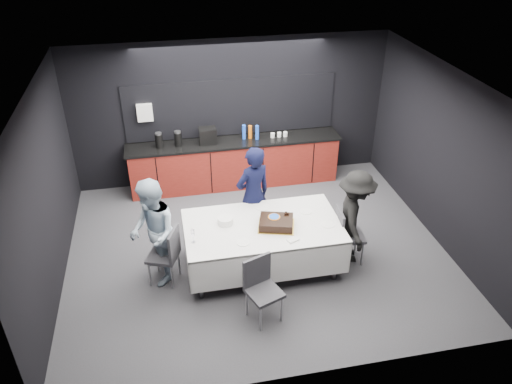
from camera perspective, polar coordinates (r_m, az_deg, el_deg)
ground at (r=8.18m, az=0.14°, el=-6.65°), size 6.00×6.00×0.00m
room_shell at (r=7.19m, az=0.16°, el=5.10°), size 6.04×5.04×2.82m
kitchenette at (r=9.73m, az=-2.56°, el=3.80°), size 4.10×0.64×2.05m
party_table at (r=7.48m, az=0.76°, el=-4.63°), size 2.32×1.32×0.78m
cake_assembly at (r=7.34m, az=2.34°, el=-3.52°), size 0.62×0.55×0.17m
plate_stack at (r=7.42m, az=-3.53°, el=-3.26°), size 0.23×0.23×0.10m
loose_plate_near at (r=7.05m, az=-1.48°, el=-5.78°), size 0.19×0.19×0.01m
loose_plate_right_a at (r=7.73m, az=5.73°, el=-2.21°), size 0.18×0.18×0.01m
loose_plate_right_b at (r=7.48m, az=8.16°, el=-3.68°), size 0.20×0.20×0.01m
loose_plate_far at (r=7.79m, az=0.72°, el=-1.74°), size 0.22×0.22×0.01m
fork_pile at (r=7.10m, az=4.24°, el=-5.47°), size 0.19×0.15×0.03m
champagne_flute at (r=7.02m, az=-7.25°, el=-4.67°), size 0.06×0.06×0.22m
chair_left at (r=7.39m, az=-10.05°, el=-6.74°), size 0.54×0.54×0.92m
chair_right at (r=7.80m, az=10.18°, el=-4.49°), size 0.45×0.45×0.92m
chair_near at (r=6.74m, az=0.59°, el=-10.54°), size 0.54×0.54×0.92m
person_center at (r=7.96m, az=-0.33°, el=-0.39°), size 0.73×0.61×1.70m
person_left at (r=7.30m, az=-11.70°, el=-4.61°), size 0.76×0.90×1.66m
person_right at (r=7.75m, az=11.20°, el=-2.80°), size 0.78×1.09×1.53m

